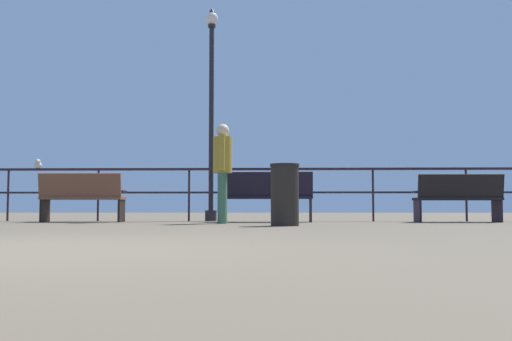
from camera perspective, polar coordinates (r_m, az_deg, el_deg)
ground_plane at (r=4.10m, az=-23.22°, el=-7.16°), size 60.00×60.00×0.00m
pier_railing at (r=12.12m, az=-6.53°, el=-1.13°), size 18.90×0.05×1.09m
bench_near_left at (r=11.77m, az=-16.60°, el=-2.35°), size 1.58×0.73×0.93m
bench_near_right at (r=11.19m, az=0.99°, el=-2.30°), size 1.79×0.68×0.96m
bench_far_right at (r=11.73m, az=19.12°, el=-2.37°), size 1.59×0.70×0.90m
lamppost_center at (r=12.46m, az=-4.37°, el=6.39°), size 0.27×0.27×4.54m
person_by_bench at (r=10.22m, az=-3.28°, el=0.42°), size 0.33×0.56×1.74m
seagull_on_rail at (r=12.95m, az=-20.47°, el=0.58°), size 0.22×0.39×0.19m
trash_bin at (r=8.87m, az=2.82°, el=-2.37°), size 0.45×0.45×0.94m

